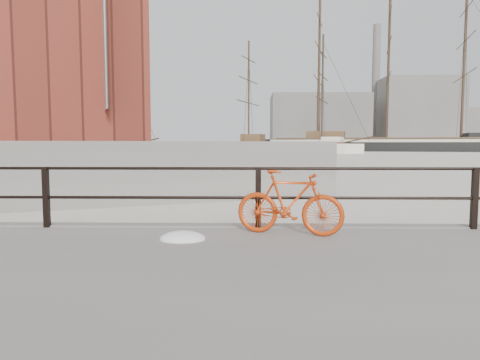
% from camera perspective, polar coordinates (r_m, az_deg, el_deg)
% --- Properties ---
extents(ground, '(400.00, 400.00, 0.00)m').
position_cam_1_polar(ground, '(8.16, 28.06, -7.97)').
color(ground, white).
rests_on(ground, ground).
extents(far_quay, '(78.44, 148.07, 1.80)m').
position_cam_1_polar(far_quay, '(87.04, -23.56, 3.94)').
color(far_quay, gray).
rests_on(far_quay, ground).
extents(guardrail, '(28.00, 0.10, 1.00)m').
position_cam_1_polar(guardrail, '(7.89, 28.80, -2.16)').
color(guardrail, black).
rests_on(guardrail, promenade).
extents(bicycle, '(1.63, 0.68, 0.98)m').
position_cam_1_polar(bicycle, '(6.52, 6.63, -3.01)').
color(bicycle, '#C7390D').
rests_on(bicycle, promenade).
extents(barque_black, '(69.83, 38.13, 37.16)m').
position_cam_1_polar(barque_black, '(101.28, 18.88, 3.65)').
color(barque_black, black).
rests_on(barque_black, ground).
extents(schooner_mid, '(32.96, 22.11, 21.75)m').
position_cam_1_polar(schooner_mid, '(79.55, 5.88, 3.62)').
color(schooner_mid, silver).
rests_on(schooner_mid, ground).
extents(schooner_left, '(27.36, 16.43, 19.31)m').
position_cam_1_polar(schooner_left, '(84.94, -18.94, 3.46)').
color(schooner_left, beige).
rests_on(schooner_left, ground).
extents(workboat_near, '(11.51, 9.18, 7.00)m').
position_cam_1_polar(workboat_near, '(39.29, -28.73, 1.76)').
color(workboat_near, black).
rests_on(workboat_near, ground).
extents(workboat_far, '(10.56, 5.71, 7.00)m').
position_cam_1_polar(workboat_far, '(57.02, -25.07, 2.69)').
color(workboat_far, black).
rests_on(workboat_far, ground).
extents(apartment_mustard, '(26.02, 22.15, 22.20)m').
position_cam_1_polar(apartment_mustard, '(55.42, -27.80, 15.96)').
color(apartment_mustard, gold).
rests_on(apartment_mustard, far_quay).
extents(apartment_cream, '(24.16, 21.40, 21.20)m').
position_cam_1_polar(apartment_cream, '(77.91, -25.71, 12.28)').
color(apartment_cream, beige).
rests_on(apartment_cream, far_quay).
extents(apartment_grey, '(26.02, 22.15, 23.20)m').
position_cam_1_polar(apartment_grey, '(99.81, -24.65, 11.17)').
color(apartment_grey, '#9D9D98').
rests_on(apartment_grey, far_quay).
extents(apartment_brick, '(27.87, 22.90, 21.20)m').
position_cam_1_polar(apartment_brick, '(122.55, -23.92, 9.47)').
color(apartment_brick, brown).
rests_on(apartment_brick, far_quay).
extents(industrial_west, '(32.00, 18.00, 18.00)m').
position_cam_1_polar(industrial_west, '(149.15, 10.40, 7.61)').
color(industrial_west, gray).
rests_on(industrial_west, ground).
extents(industrial_mid, '(26.00, 20.00, 24.00)m').
position_cam_1_polar(industrial_mid, '(163.32, 22.46, 8.13)').
color(industrial_mid, gray).
rests_on(industrial_mid, ground).
extents(industrial_east, '(20.00, 16.00, 14.00)m').
position_cam_1_polar(industrial_east, '(177.12, 28.80, 6.00)').
color(industrial_east, gray).
rests_on(industrial_east, ground).
extents(smokestack, '(2.80, 2.80, 44.00)m').
position_cam_1_polar(smokestack, '(164.83, 17.63, 11.73)').
color(smokestack, gray).
rests_on(smokestack, ground).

